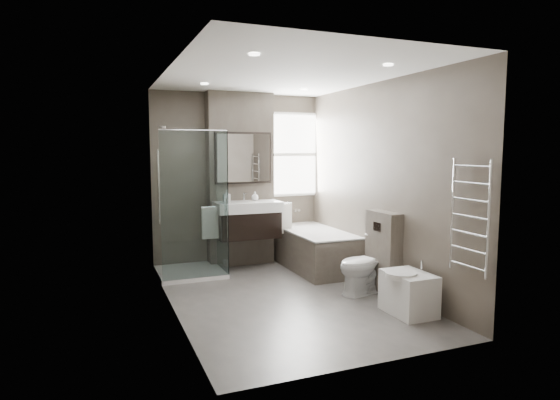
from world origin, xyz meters
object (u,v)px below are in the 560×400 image
vanity (248,219)px  bidet (408,292)px  bathtub (314,247)px  toilet (365,264)px

vanity → bidet: size_ratio=1.66×
bathtub → toilet: 1.32m
vanity → bathtub: bearing=-19.4°
bathtub → vanity: bearing=160.6°
toilet → bathtub: bearing=168.6°
bathtub → bidet: bidet is taller
bathtub → bidet: (0.09, -2.12, -0.08)m
vanity → toilet: 1.95m
bathtub → bidet: bearing=-87.6°
vanity → bathtub: size_ratio=0.59×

